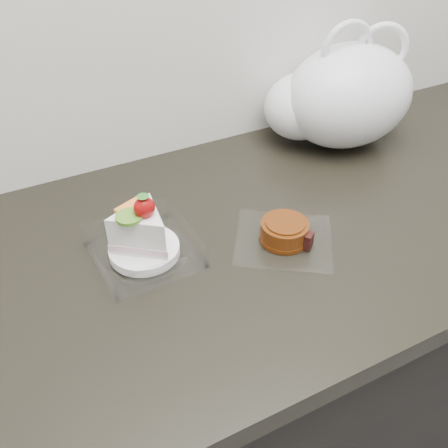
# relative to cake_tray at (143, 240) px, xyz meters

# --- Properties ---
(counter) EXTENTS (2.04, 0.64, 0.90)m
(counter) POSITION_rel_cake_tray_xyz_m (0.21, -0.02, -0.48)
(counter) COLOR black
(counter) RESTS_ON ground
(cake_tray) EXTENTS (0.17, 0.17, 0.12)m
(cake_tray) POSITION_rel_cake_tray_xyz_m (0.00, 0.00, 0.00)
(cake_tray) COLOR white
(cake_tray) RESTS_ON counter
(mooncake_wrap) EXTENTS (0.22, 0.22, 0.04)m
(mooncake_wrap) POSITION_rel_cake_tray_xyz_m (0.22, -0.07, -0.02)
(mooncake_wrap) COLOR white
(mooncake_wrap) RESTS_ON counter
(plastic_bag) EXTENTS (0.35, 0.29, 0.27)m
(plastic_bag) POSITION_rel_cake_tray_xyz_m (0.51, 0.17, 0.07)
(plastic_bag) COLOR white
(plastic_bag) RESTS_ON counter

